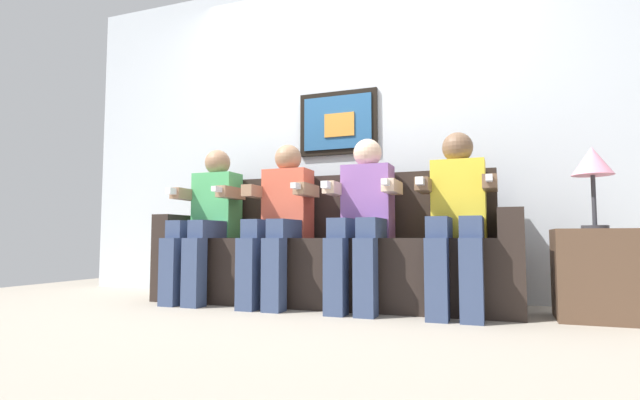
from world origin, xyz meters
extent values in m
plane|color=#9E9384|center=(0.00, 0.00, 0.00)|extent=(6.33, 6.33, 0.00)
cube|color=silver|center=(0.00, 0.77, 1.30)|extent=(4.87, 0.05, 2.60)
cube|color=black|center=(-0.07, 0.72, 1.35)|extent=(0.63, 0.03, 0.50)
cube|color=#26598C|center=(-0.07, 0.71, 1.35)|extent=(0.55, 0.02, 0.42)
cube|color=orange|center=(-0.04, 0.70, 1.33)|extent=(0.24, 0.02, 0.18)
cube|color=#2D231E|center=(0.00, 0.29, 0.23)|extent=(2.19, 0.58, 0.45)
cube|color=#2D231E|center=(0.00, 0.51, 0.68)|extent=(2.19, 0.14, 0.45)
cube|color=#2D231E|center=(-1.17, 0.29, 0.31)|extent=(0.14, 0.58, 0.62)
cube|color=#2D231E|center=(1.17, 0.29, 0.31)|extent=(0.14, 0.58, 0.62)
cube|color=#4CB266|center=(-0.87, 0.28, 0.69)|extent=(0.32, 0.20, 0.48)
sphere|color=#9E7556|center=(-0.87, 0.28, 1.02)|extent=(0.19, 0.19, 0.19)
cube|color=#38476B|center=(-0.96, 0.08, 0.51)|extent=(0.12, 0.40, 0.12)
cube|color=#38476B|center=(-0.78, 0.08, 0.51)|extent=(0.12, 0.40, 0.12)
cube|color=#38476B|center=(-0.96, -0.12, 0.23)|extent=(0.12, 0.12, 0.45)
cube|color=#38476B|center=(-0.78, -0.12, 0.23)|extent=(0.12, 0.12, 0.45)
cube|color=#9E7556|center=(-1.06, 0.16, 0.77)|extent=(0.08, 0.28, 0.08)
cube|color=#9E7556|center=(-0.68, 0.16, 0.77)|extent=(0.08, 0.28, 0.08)
cube|color=white|center=(-0.68, 0.00, 0.78)|extent=(0.04, 0.13, 0.04)
cube|color=white|center=(-1.06, 0.00, 0.78)|extent=(0.04, 0.10, 0.04)
cube|color=#D8593F|center=(-0.29, 0.28, 0.69)|extent=(0.32, 0.20, 0.48)
sphere|color=#9E7556|center=(-0.29, 0.28, 1.02)|extent=(0.19, 0.19, 0.19)
cube|color=#38476B|center=(-0.38, 0.08, 0.51)|extent=(0.12, 0.40, 0.12)
cube|color=#38476B|center=(-0.20, 0.08, 0.51)|extent=(0.12, 0.40, 0.12)
cube|color=#38476B|center=(-0.38, -0.12, 0.23)|extent=(0.12, 0.12, 0.45)
cube|color=#38476B|center=(-0.20, -0.12, 0.23)|extent=(0.12, 0.12, 0.45)
cube|color=#9E7556|center=(-0.48, 0.16, 0.77)|extent=(0.08, 0.28, 0.08)
cube|color=#9E7556|center=(-0.10, 0.16, 0.77)|extent=(0.08, 0.28, 0.08)
cube|color=white|center=(-0.10, 0.00, 0.78)|extent=(0.04, 0.13, 0.04)
cube|color=#8C59A5|center=(0.29, 0.28, 0.69)|extent=(0.32, 0.20, 0.48)
sphere|color=beige|center=(0.29, 0.28, 1.02)|extent=(0.19, 0.19, 0.19)
cube|color=#38476B|center=(0.20, 0.08, 0.51)|extent=(0.12, 0.40, 0.12)
cube|color=#38476B|center=(0.38, 0.08, 0.51)|extent=(0.12, 0.40, 0.12)
cube|color=#38476B|center=(0.20, -0.12, 0.23)|extent=(0.12, 0.12, 0.45)
cube|color=#38476B|center=(0.38, -0.12, 0.23)|extent=(0.12, 0.12, 0.45)
cube|color=beige|center=(0.10, 0.16, 0.77)|extent=(0.08, 0.28, 0.08)
cube|color=beige|center=(0.48, 0.16, 0.77)|extent=(0.08, 0.28, 0.08)
cube|color=white|center=(0.48, 0.00, 0.78)|extent=(0.04, 0.13, 0.04)
cube|color=white|center=(0.10, 0.00, 0.78)|extent=(0.04, 0.10, 0.04)
cube|color=yellow|center=(0.87, 0.28, 0.69)|extent=(0.32, 0.20, 0.48)
sphere|color=brown|center=(0.87, 0.28, 1.02)|extent=(0.19, 0.19, 0.19)
cube|color=#38476B|center=(0.78, 0.08, 0.51)|extent=(0.12, 0.40, 0.12)
cube|color=#38476B|center=(0.96, 0.08, 0.51)|extent=(0.12, 0.40, 0.12)
cube|color=#38476B|center=(0.78, -0.12, 0.23)|extent=(0.12, 0.12, 0.45)
cube|color=#38476B|center=(0.96, -0.12, 0.23)|extent=(0.12, 0.12, 0.45)
cube|color=brown|center=(0.68, 0.16, 0.77)|extent=(0.08, 0.28, 0.08)
cube|color=brown|center=(1.06, 0.16, 0.77)|extent=(0.08, 0.28, 0.08)
cube|color=white|center=(1.06, 0.00, 0.78)|extent=(0.04, 0.13, 0.04)
cube|color=white|center=(0.68, 0.00, 0.78)|extent=(0.04, 0.10, 0.04)
cube|color=brown|center=(1.59, 0.22, 0.25)|extent=(0.40, 0.40, 0.50)
cylinder|color=#333338|center=(1.60, 0.22, 0.51)|extent=(0.14, 0.14, 0.02)
cylinder|color=#333338|center=(1.60, 0.22, 0.66)|extent=(0.02, 0.02, 0.28)
cone|color=pink|center=(1.60, 0.22, 0.88)|extent=(0.22, 0.22, 0.16)
camera|label=1|loc=(1.13, -2.86, 0.45)|focal=27.49mm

